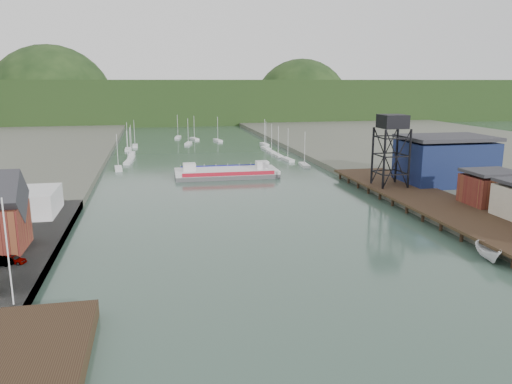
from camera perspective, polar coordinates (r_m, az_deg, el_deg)
name	(u,v)px	position (r m, az deg, el deg)	size (l,w,h in m)	color
ground	(331,332)	(54.34, 8.61, -15.50)	(600.00, 600.00, 0.00)	#2E483D
west_stage	(33,354)	(52.41, -24.16, -16.55)	(10.00, 18.00, 1.80)	black
east_pier	(427,199)	(107.53, 18.96, -0.76)	(14.00, 70.00, 2.45)	black
white_shed	(5,203)	(100.82, -26.76, -1.15)	(18.00, 12.00, 4.50)	silver
flagpole	(8,252)	(59.73, -26.51, -6.18)	(0.16, 0.16, 12.00)	silver
lift_tower	(392,126)	(115.73, 15.33, 7.29)	(6.50, 6.50, 16.00)	black
blue_shed	(445,161)	(125.88, 20.80, 3.37)	(20.50, 14.50, 11.30)	#0C1A36
marina_sailboats	(201,150)	(185.77, -6.25, 4.76)	(57.71, 92.65, 0.90)	silver
distant_hills	(171,104)	(346.72, -9.64, 9.94)	(500.00, 120.00, 80.00)	black
chain_ferry	(226,173)	(135.46, -3.41, 2.24)	(27.72, 11.67, 3.97)	#515154
motorboat	(488,252)	(79.95, 24.99, -6.28)	(2.37, 6.30, 2.43)	silver
car_west_a	(13,259)	(74.54, -25.99, -6.93)	(1.38, 3.44, 1.17)	#999999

